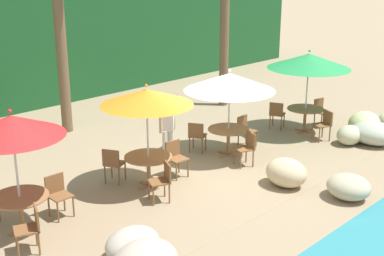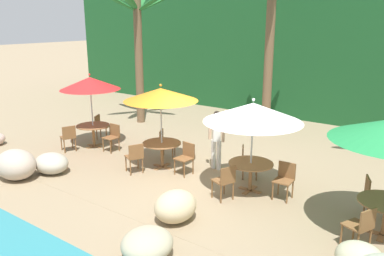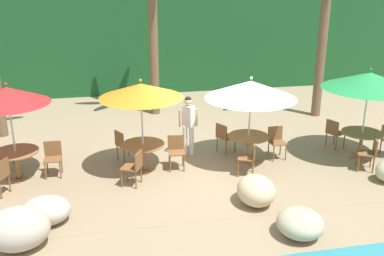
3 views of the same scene
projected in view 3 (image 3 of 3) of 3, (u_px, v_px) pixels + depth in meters
name	position (u px, v px, depth m)	size (l,w,h in m)	color
ground_plane	(207.00, 167.00, 11.61)	(120.00, 120.00, 0.00)	#937F60
terrace_deck	(207.00, 167.00, 11.61)	(18.00, 5.20, 0.01)	#937F60
foliage_backdrop	(160.00, 18.00, 18.93)	(28.00, 2.40, 6.00)	#194C23
rock_seawall	(213.00, 208.00, 8.85)	(16.42, 3.08, 1.00)	beige
umbrella_red	(7.00, 96.00, 10.26)	(1.94, 1.94, 2.46)	silver
dining_table_red	(16.00, 156.00, 10.77)	(1.10, 1.10, 0.74)	olive
chair_red_seaward	(53.00, 156.00, 11.03)	(0.43, 0.44, 0.87)	brown
chair_red_inland	(2.00, 150.00, 11.38)	(0.57, 0.57, 0.87)	brown
chair_red_left	(0.00, 175.00, 10.00)	(0.55, 0.55, 0.87)	brown
umbrella_orange	(141.00, 91.00, 10.72)	(2.08, 2.08, 2.43)	silver
dining_table_orange	(143.00, 148.00, 11.23)	(1.10, 1.10, 0.74)	olive
chair_orange_seaward	(176.00, 150.00, 11.43)	(0.46, 0.46, 0.87)	brown
chair_orange_inland	(123.00, 144.00, 11.83)	(0.57, 0.57, 0.87)	brown
chair_orange_left	(135.00, 166.00, 10.46)	(0.57, 0.56, 0.87)	brown
umbrella_white	(251.00, 90.00, 11.33)	(2.38, 2.38, 2.35)	silver
dining_table_white	(249.00, 140.00, 11.79)	(1.10, 1.10, 0.74)	olive
chair_white_seaward	(276.00, 140.00, 12.09)	(0.44, 0.44, 0.87)	brown
chair_white_inland	(224.00, 136.00, 12.38)	(0.58, 0.57, 0.87)	brown
chair_white_left	(250.00, 156.00, 11.02)	(0.55, 0.55, 0.87)	brown
umbrella_green	(369.00, 81.00, 11.54)	(2.45, 2.45, 2.51)	silver
dining_table_green	(362.00, 136.00, 12.06)	(1.10, 1.10, 0.74)	olive
chair_green_inland	(334.00, 132.00, 12.71)	(0.56, 0.55, 0.87)	brown
chair_green_left	(370.00, 152.00, 11.29)	(0.56, 0.55, 0.87)	brown
palm_tree_second	(152.00, 7.00, 14.84)	(2.79, 2.69, 5.68)	brown
waiter_in_white	(188.00, 122.00, 12.10)	(0.52, 0.39, 1.70)	white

